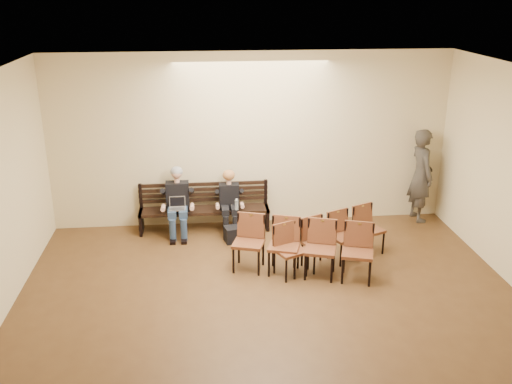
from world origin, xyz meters
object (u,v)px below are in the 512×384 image
bench (205,219)px  chair_row_front (331,240)px  passerby (422,168)px  seated_man (178,202)px  seated_woman (229,205)px  laptop (177,211)px  bag (236,234)px  water_bottle (237,210)px  chair_row_back (302,248)px

bench → chair_row_front: bearing=-38.3°
passerby → chair_row_front: passerby is taller
seated_man → seated_woman: bearing=0.0°
laptop → bag: laptop is taller
bag → laptop: bearing=164.5°
water_bottle → bag: (-0.04, -0.22, -0.41)m
bench → seated_woman: size_ratio=2.31×
bench → chair_row_front: size_ratio=1.19×
water_bottle → chair_row_back: 1.93m
bench → seated_man: size_ratio=1.95×
bench → laptop: bearing=-147.4°
seated_man → bag: seated_man is taller
water_bottle → passerby: (3.86, 0.52, 0.56)m
seated_man → chair_row_front: bearing=-30.7°
laptop → bag: (1.10, -0.31, -0.41)m
chair_row_front → chair_row_back: chair_row_back is taller
bench → laptop: 0.70m
bench → seated_man: bearing=-166.9°
bench → water_bottle: 0.82m
laptop → chair_row_back: size_ratio=0.13×
water_bottle → bag: bearing=-100.4°
seated_man → passerby: 5.02m
bench → passerby: (4.48, 0.10, 0.90)m
laptop → chair_row_back: 2.75m
seated_woman → seated_man: bearing=180.0°
water_bottle → chair_row_front: size_ratio=0.10×
passerby → seated_man: bearing=86.7°
seated_woman → chair_row_back: (1.11, -1.96, -0.08)m
seated_woman → water_bottle: size_ratio=4.94×
seated_woman → chair_row_back: size_ratio=0.48×
laptop → water_bottle: water_bottle is taller
bench → passerby: passerby is taller
seated_man → bench: bearing=13.1°
water_bottle → passerby: bearing=7.7°
seated_woman → water_bottle: (0.12, -0.30, 0.00)m
chair_row_back → bag: bearing=143.2°
seated_woman → laptop: (-1.02, -0.21, -0.00)m
passerby → seated_woman: bearing=87.4°
water_bottle → bench: bearing=146.0°
water_bottle → seated_man: bearing=165.2°
seated_woman → passerby: passerby is taller
seated_woman → bag: size_ratio=2.70×
seated_woman → passerby: 4.02m
water_bottle → laptop: bearing=175.6°
seated_man → chair_row_back: bearing=-42.7°
laptop → passerby: (5.00, 0.43, 0.56)m
seated_woman → chair_row_front: 2.34m
seated_man → chair_row_back: (2.12, -1.96, -0.18)m
laptop → chair_row_back: bearing=-41.3°
bag → passerby: (3.90, 0.74, 0.97)m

